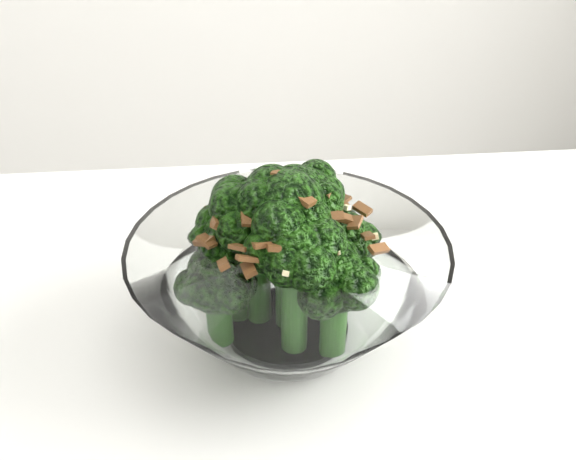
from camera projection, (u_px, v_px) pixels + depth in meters
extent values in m
cylinder|color=white|center=(524.00, 425.00, 0.89)|extent=(0.04, 0.04, 0.71)
cylinder|color=white|center=(288.00, 330.00, 0.47)|extent=(0.09, 0.09, 0.01)
cylinder|color=#225115|center=(339.00, 269.00, 0.48)|extent=(0.02, 0.02, 0.04)
sphere|color=#1C480D|center=(341.00, 235.00, 0.46)|extent=(0.04, 0.04, 0.04)
cylinder|color=#225115|center=(219.00, 318.00, 0.44)|extent=(0.02, 0.02, 0.04)
sphere|color=#1C480D|center=(217.00, 284.00, 0.42)|extent=(0.04, 0.04, 0.04)
cylinder|color=#225115|center=(294.00, 306.00, 0.42)|extent=(0.02, 0.02, 0.07)
sphere|color=#1C480D|center=(295.00, 248.00, 0.40)|extent=(0.05, 0.05, 0.05)
cylinder|color=#225115|center=(288.00, 276.00, 0.44)|extent=(0.02, 0.02, 0.08)
sphere|color=#1C480D|center=(288.00, 208.00, 0.41)|extent=(0.05, 0.05, 0.05)
cylinder|color=#225115|center=(284.00, 262.00, 0.49)|extent=(0.02, 0.02, 0.04)
sphere|color=#1C480D|center=(284.00, 227.00, 0.47)|extent=(0.04, 0.04, 0.04)
cylinder|color=#225115|center=(304.00, 261.00, 0.46)|extent=(0.02, 0.02, 0.08)
sphere|color=#1C480D|center=(305.00, 201.00, 0.43)|extent=(0.05, 0.05, 0.05)
cylinder|color=#225115|center=(258.00, 276.00, 0.45)|extent=(0.02, 0.02, 0.07)
sphere|color=#1C480D|center=(256.00, 217.00, 0.42)|extent=(0.05, 0.05, 0.05)
cylinder|color=#225115|center=(237.00, 285.00, 0.45)|extent=(0.02, 0.02, 0.05)
sphere|color=#1C480D|center=(234.00, 241.00, 0.43)|extent=(0.05, 0.05, 0.05)
cylinder|color=#225115|center=(336.00, 286.00, 0.45)|extent=(0.02, 0.02, 0.06)
sphere|color=#1C480D|center=(339.00, 240.00, 0.43)|extent=(0.04, 0.04, 0.04)
cylinder|color=#225115|center=(334.00, 323.00, 0.42)|extent=(0.02, 0.02, 0.05)
sphere|color=#1C480D|center=(336.00, 280.00, 0.40)|extent=(0.04, 0.04, 0.04)
cube|color=brown|center=(207.00, 241.00, 0.41)|extent=(0.01, 0.01, 0.01)
cube|color=brown|center=(367.00, 236.00, 0.41)|extent=(0.01, 0.01, 0.01)
cube|color=brown|center=(379.00, 249.00, 0.41)|extent=(0.02, 0.01, 0.01)
cube|color=brown|center=(341.00, 204.00, 0.43)|extent=(0.01, 0.02, 0.01)
cube|color=brown|center=(229.00, 204.00, 0.45)|extent=(0.01, 0.01, 0.01)
cube|color=brown|center=(221.00, 225.00, 0.41)|extent=(0.01, 0.01, 0.01)
cube|color=brown|center=(238.00, 196.00, 0.42)|extent=(0.01, 0.01, 0.01)
cube|color=brown|center=(240.00, 248.00, 0.39)|extent=(0.01, 0.02, 0.01)
cube|color=brown|center=(355.00, 222.00, 0.40)|extent=(0.01, 0.01, 0.01)
cube|color=brown|center=(362.00, 209.00, 0.44)|extent=(0.01, 0.01, 0.01)
cube|color=brown|center=(321.00, 249.00, 0.38)|extent=(0.01, 0.01, 0.01)
cube|color=brown|center=(224.00, 223.00, 0.41)|extent=(0.02, 0.01, 0.01)
cube|color=brown|center=(341.00, 202.00, 0.46)|extent=(0.02, 0.01, 0.01)
cube|color=brown|center=(326.00, 252.00, 0.38)|extent=(0.01, 0.01, 0.01)
cube|color=brown|center=(235.00, 202.00, 0.46)|extent=(0.01, 0.01, 0.01)
cube|color=brown|center=(324.00, 194.00, 0.41)|extent=(0.02, 0.02, 0.01)
cube|color=brown|center=(238.00, 202.00, 0.42)|extent=(0.01, 0.02, 0.01)
cube|color=brown|center=(247.00, 259.00, 0.38)|extent=(0.01, 0.01, 0.01)
cube|color=brown|center=(224.00, 213.00, 0.42)|extent=(0.01, 0.01, 0.01)
cube|color=brown|center=(249.00, 269.00, 0.38)|extent=(0.01, 0.01, 0.01)
cube|color=brown|center=(303.00, 190.00, 0.46)|extent=(0.01, 0.01, 0.01)
cube|color=brown|center=(245.00, 189.00, 0.43)|extent=(0.01, 0.02, 0.01)
cube|color=brown|center=(304.00, 199.00, 0.39)|extent=(0.02, 0.02, 0.01)
cube|color=brown|center=(246.00, 216.00, 0.40)|extent=(0.01, 0.02, 0.01)
cube|color=brown|center=(232.00, 205.00, 0.44)|extent=(0.02, 0.01, 0.01)
cube|color=brown|center=(271.00, 183.00, 0.45)|extent=(0.01, 0.01, 0.01)
cube|color=brown|center=(273.00, 246.00, 0.38)|extent=(0.01, 0.01, 0.01)
cube|color=brown|center=(214.00, 212.00, 0.44)|extent=(0.01, 0.01, 0.01)
cube|color=brown|center=(282.00, 175.00, 0.40)|extent=(0.01, 0.01, 0.00)
cube|color=brown|center=(288.00, 188.00, 0.46)|extent=(0.01, 0.01, 0.01)
cube|color=brown|center=(204.00, 241.00, 0.41)|extent=(0.02, 0.02, 0.01)
cube|color=brown|center=(223.00, 264.00, 0.38)|extent=(0.01, 0.02, 0.01)
cube|color=brown|center=(345.00, 218.00, 0.41)|extent=(0.01, 0.01, 0.01)
cube|color=brown|center=(332.00, 238.00, 0.39)|extent=(0.01, 0.01, 0.01)
cube|color=brown|center=(262.00, 244.00, 0.38)|extent=(0.01, 0.01, 0.01)
cube|color=brown|center=(313.00, 189.00, 0.44)|extent=(0.01, 0.02, 0.01)
cube|color=brown|center=(331.00, 217.00, 0.40)|extent=(0.02, 0.01, 0.01)
cube|color=beige|center=(237.00, 199.00, 0.42)|extent=(0.00, 0.00, 0.00)
cube|color=beige|center=(278.00, 249.00, 0.38)|extent=(0.00, 0.01, 0.00)
cube|color=beige|center=(261.00, 190.00, 0.46)|extent=(0.01, 0.01, 0.01)
cube|color=beige|center=(220.00, 213.00, 0.43)|extent=(0.00, 0.00, 0.00)
cube|color=beige|center=(218.00, 211.00, 0.44)|extent=(0.01, 0.01, 0.00)
cube|color=beige|center=(301.00, 187.00, 0.46)|extent=(0.01, 0.01, 0.01)
cube|color=beige|center=(338.00, 252.00, 0.38)|extent=(0.00, 0.00, 0.00)
cube|color=beige|center=(249.00, 188.00, 0.44)|extent=(0.01, 0.00, 0.00)
cube|color=beige|center=(253.00, 186.00, 0.43)|extent=(0.01, 0.01, 0.01)
cube|color=beige|center=(272.00, 186.00, 0.46)|extent=(0.01, 0.01, 0.01)
cube|color=beige|center=(375.00, 236.00, 0.41)|extent=(0.01, 0.01, 0.01)
cube|color=beige|center=(286.00, 273.00, 0.37)|extent=(0.00, 0.01, 0.00)
cube|color=beige|center=(268.00, 180.00, 0.43)|extent=(0.00, 0.00, 0.00)
cube|color=beige|center=(347.00, 207.00, 0.42)|extent=(0.01, 0.01, 0.00)
cube|color=beige|center=(261.00, 184.00, 0.43)|extent=(0.00, 0.00, 0.00)
cube|color=beige|center=(291.00, 253.00, 0.38)|extent=(0.00, 0.00, 0.00)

